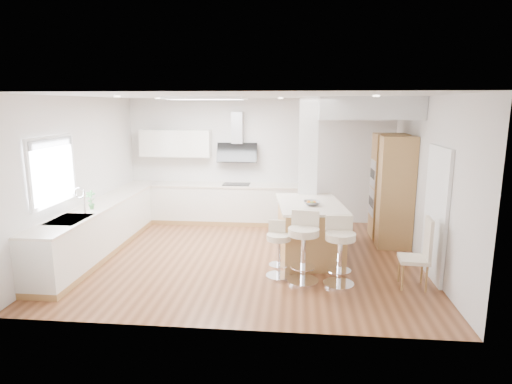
# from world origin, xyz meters

# --- Properties ---
(ground) EXTENTS (6.00, 6.00, 0.00)m
(ground) POSITION_xyz_m (0.00, 0.00, 0.00)
(ground) COLOR brown
(ground) RESTS_ON ground
(ceiling) EXTENTS (6.00, 5.00, 0.02)m
(ceiling) POSITION_xyz_m (0.00, 0.00, 0.00)
(ceiling) COLOR silver
(ceiling) RESTS_ON ground
(wall_back) EXTENTS (6.00, 0.04, 2.80)m
(wall_back) POSITION_xyz_m (0.00, 2.50, 1.40)
(wall_back) COLOR silver
(wall_back) RESTS_ON ground
(wall_left) EXTENTS (0.04, 5.00, 2.80)m
(wall_left) POSITION_xyz_m (-3.00, 0.00, 1.40)
(wall_left) COLOR silver
(wall_left) RESTS_ON ground
(wall_right) EXTENTS (0.04, 5.00, 2.80)m
(wall_right) POSITION_xyz_m (3.00, 0.00, 1.40)
(wall_right) COLOR silver
(wall_right) RESTS_ON ground
(skylight) EXTENTS (4.10, 2.10, 0.06)m
(skylight) POSITION_xyz_m (-0.79, 0.60, 2.77)
(skylight) COLOR white
(skylight) RESTS_ON ground
(window_left) EXTENTS (0.06, 1.28, 1.07)m
(window_left) POSITION_xyz_m (-2.96, -0.90, 1.69)
(window_left) COLOR white
(window_left) RESTS_ON ground
(doorway_right) EXTENTS (0.05, 1.00, 2.10)m
(doorway_right) POSITION_xyz_m (2.97, -0.60, 1.00)
(doorway_right) COLOR #453F36
(doorway_right) RESTS_ON ground
(counter_left) EXTENTS (0.63, 4.50, 1.35)m
(counter_left) POSITION_xyz_m (-2.70, 0.23, 0.46)
(counter_left) COLOR #B4874D
(counter_left) RESTS_ON ground
(counter_back) EXTENTS (3.62, 0.63, 2.50)m
(counter_back) POSITION_xyz_m (-0.91, 2.22, 0.70)
(counter_back) COLOR #B4874D
(counter_back) RESTS_ON ground
(pillar) EXTENTS (0.35, 0.35, 2.80)m
(pillar) POSITION_xyz_m (1.05, 0.95, 1.40)
(pillar) COLOR white
(pillar) RESTS_ON ground
(soffit) EXTENTS (1.78, 2.20, 0.40)m
(soffit) POSITION_xyz_m (2.10, 1.40, 2.60)
(soffit) COLOR silver
(soffit) RESTS_ON ground
(oven_column) EXTENTS (0.63, 1.21, 2.10)m
(oven_column) POSITION_xyz_m (2.68, 1.23, 1.05)
(oven_column) COLOR #B4874D
(oven_column) RESTS_ON ground
(peninsula) EXTENTS (1.27, 1.75, 1.07)m
(peninsula) POSITION_xyz_m (1.08, 0.10, 0.50)
(peninsula) COLOR #B4874D
(peninsula) RESTS_ON ground
(bar_stool_a) EXTENTS (0.41, 0.41, 0.88)m
(bar_stool_a) POSITION_xyz_m (0.59, -0.81, 0.50)
(bar_stool_a) COLOR white
(bar_stool_a) RESTS_ON ground
(bar_stool_b) EXTENTS (0.55, 0.55, 1.08)m
(bar_stool_b) POSITION_xyz_m (0.97, -0.97, 0.61)
(bar_stool_b) COLOR white
(bar_stool_b) RESTS_ON ground
(bar_stool_c) EXTENTS (0.49, 0.49, 1.03)m
(bar_stool_c) POSITION_xyz_m (1.50, -1.03, 0.58)
(bar_stool_c) COLOR white
(bar_stool_c) RESTS_ON ground
(dining_chair) EXTENTS (0.44, 0.44, 1.06)m
(dining_chair) POSITION_xyz_m (2.67, -1.03, 0.57)
(dining_chair) COLOR beige
(dining_chair) RESTS_ON ground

